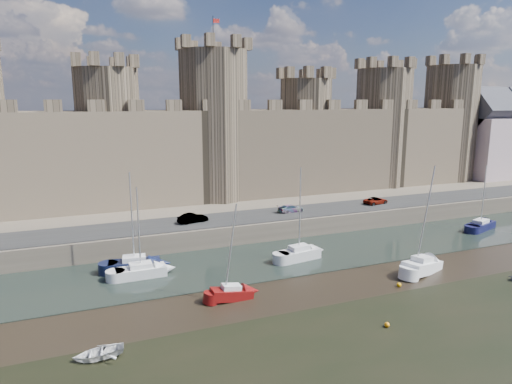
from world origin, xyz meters
TOP-DOWN VIEW (x-y plane):
  - ground at (0.00, 0.00)m, footprint 160.00×160.00m
  - water_channel at (0.00, 24.00)m, footprint 160.00×12.00m
  - quay at (0.00, 60.00)m, footprint 160.00×60.00m
  - road at (0.00, 34.00)m, footprint 160.00×7.00m
  - castle at (-0.64, 48.00)m, footprint 108.50×11.00m
  - car_1 at (-5.42, 33.86)m, footprint 4.06×2.10m
  - car_2 at (8.80, 34.30)m, footprint 3.98×1.99m
  - car_3 at (23.02, 34.06)m, footprint 4.22×2.49m
  - sailboat_0 at (-13.44, 23.93)m, footprint 5.09×2.05m
  - sailboat_1 at (-13.85, 25.82)m, footprint 5.59×2.80m
  - sailboat_2 at (4.13, 22.53)m, footprint 5.18×2.64m
  - sailboat_3 at (33.62, 24.07)m, footprint 5.56×3.52m
  - sailboat_4 at (-6.45, 15.45)m, footprint 3.90×1.59m
  - sailboat_5 at (14.50, 14.23)m, footprint 5.71×3.80m
  - dinghy_6 at (-18.39, 9.63)m, footprint 3.71×2.79m
  - buoy_1 at (3.54, 5.78)m, footprint 0.43×0.43m
  - buoy_3 at (9.75, 12.00)m, footprint 0.46×0.46m

SIDE VIEW (x-z plane):
  - ground at x=0.00m, z-range 0.00..0.00m
  - water_channel at x=0.00m, z-range 0.00..0.08m
  - buoy_1 at x=3.54m, z-range 0.00..0.43m
  - buoy_3 at x=9.75m, z-range 0.00..0.46m
  - dinghy_6 at x=-18.39m, z-range 0.00..0.73m
  - sailboat_4 at x=-6.45m, z-range -3.84..5.21m
  - sailboat_3 at x=33.62m, z-range -3.82..5.27m
  - sailboat_0 at x=-13.44m, z-range -3.98..5.49m
  - sailboat_5 at x=14.50m, z-range -4.93..6.55m
  - sailboat_1 at x=-13.85m, z-range -4.53..6.20m
  - sailboat_2 at x=4.13m, z-range -4.50..6.18m
  - quay at x=0.00m, z-range 0.00..2.50m
  - road at x=0.00m, z-range 2.50..2.60m
  - car_3 at x=23.02m, z-range 2.50..3.60m
  - car_2 at x=8.80m, z-range 2.50..3.61m
  - car_1 at x=-5.42m, z-range 2.50..3.78m
  - castle at x=-0.64m, z-range -2.83..26.17m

